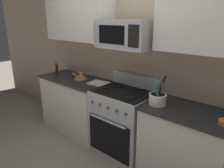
# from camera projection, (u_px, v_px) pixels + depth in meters

# --- Properties ---
(wall_back) EXTENTS (8.00, 0.10, 2.60)m
(wall_back) POSITION_uv_depth(u_px,v_px,m) (141.00, 59.00, 2.87)
(wall_back) COLOR tan
(wall_back) RESTS_ON ground
(counter_left) EXTENTS (1.22, 0.59, 0.91)m
(counter_left) POSITION_uv_depth(u_px,v_px,m) (76.00, 104.00, 3.49)
(counter_left) COLOR silver
(counter_left) RESTS_ON ground
(range_oven) EXTENTS (0.76, 0.64, 1.09)m
(range_oven) POSITION_uv_depth(u_px,v_px,m) (123.00, 122.00, 2.86)
(range_oven) COLOR #B2B5BA
(range_oven) RESTS_ON ground
(counter_right) EXTENTS (0.94, 0.59, 0.91)m
(counter_right) POSITION_uv_depth(u_px,v_px,m) (184.00, 148.00, 2.33)
(counter_right) COLOR silver
(counter_right) RESTS_ON ground
(microwave) EXTENTS (0.70, 0.44, 0.34)m
(microwave) POSITION_uv_depth(u_px,v_px,m) (126.00, 34.00, 2.52)
(microwave) COLOR #B2B5BA
(upper_cabinets_left) EXTENTS (1.21, 0.34, 0.76)m
(upper_cabinets_left) POSITION_uv_depth(u_px,v_px,m) (78.00, 15.00, 3.17)
(upper_cabinets_left) COLOR silver
(upper_cabinets_right) EXTENTS (0.93, 0.34, 0.76)m
(upper_cabinets_right) POSITION_uv_depth(u_px,v_px,m) (206.00, 13.00, 2.00)
(upper_cabinets_right) COLOR silver
(utensil_crock) EXTENTS (0.19, 0.19, 0.33)m
(utensil_crock) POSITION_uv_depth(u_px,v_px,m) (158.00, 99.00, 2.32)
(utensil_crock) COLOR white
(utensil_crock) RESTS_ON counter_right
(fruit_basket) EXTENTS (0.23, 0.23, 0.10)m
(fruit_basket) POSITION_uv_depth(u_px,v_px,m) (81.00, 76.00, 3.32)
(fruit_basket) COLOR #9E7A4C
(fruit_basket) RESTS_ON counter_left
(apple_loose) EXTENTS (0.07, 0.07, 0.07)m
(apple_loose) POSITION_uv_depth(u_px,v_px,m) (73.00, 74.00, 3.45)
(apple_loose) COLOR red
(apple_loose) RESTS_ON counter_left
(cutting_board) EXTENTS (0.35, 0.27, 0.02)m
(cutting_board) POSITION_uv_depth(u_px,v_px,m) (100.00, 83.00, 3.06)
(cutting_board) COLOR silver
(cutting_board) RESTS_ON counter_left
(bottle_soy) EXTENTS (0.06, 0.06, 0.21)m
(bottle_soy) POSITION_uv_depth(u_px,v_px,m) (56.00, 68.00, 3.64)
(bottle_soy) COLOR #382314
(bottle_soy) RESTS_ON counter_left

